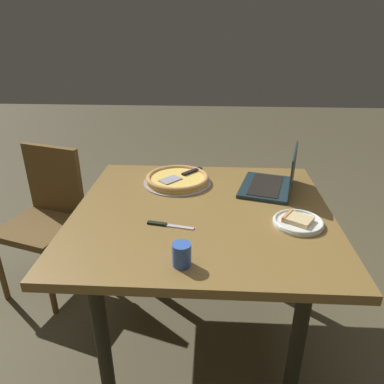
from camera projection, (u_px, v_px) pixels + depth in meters
The scene contains 8 objects.
ground_plane at pixel (200, 334), 1.99m from camera, with size 12.00×12.00×0.00m, color brown.
dining_table at pixel (202, 226), 1.70m from camera, with size 1.17×1.10×0.77m.
laptop at pixel (274, 182), 1.84m from camera, with size 0.33×0.38×0.22m.
pizza_plate at pixel (298, 222), 1.53m from camera, with size 0.21×0.21×0.04m.
pizza_tray at pixel (177, 179), 1.93m from camera, with size 0.36×0.36×0.04m.
table_knife at pixel (166, 225), 1.53m from camera, with size 0.20×0.06×0.01m.
drink_cup at pixel (182, 254), 1.27m from camera, with size 0.07×0.07×0.09m.
chair_near at pixel (46, 212), 2.20m from camera, with size 0.51×0.51×0.89m.
Camera 1 is at (-0.04, 1.47, 1.55)m, focal length 33.84 mm.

